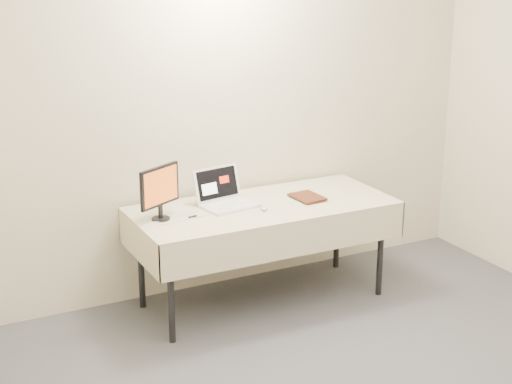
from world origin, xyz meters
name	(u,v)px	position (x,y,z in m)	size (l,w,h in m)	color
back_wall	(235,108)	(0.00, 2.50, 1.35)	(4.00, 0.10, 2.70)	beige
table	(263,213)	(0.00, 2.05, 0.68)	(1.86, 0.81, 0.74)	black
laptop	(224,196)	(-0.24, 2.17, 0.80)	(0.42, 0.38, 0.25)	white
monitor	(160,189)	(-0.75, 2.08, 0.95)	(0.32, 0.19, 0.37)	black
book	(297,184)	(0.25, 2.01, 0.86)	(0.19, 0.02, 0.25)	maroon
alarm_clock	(205,200)	(-0.35, 2.27, 0.76)	(0.11, 0.06, 0.04)	black
clicker	(264,208)	(-0.04, 1.95, 0.75)	(0.05, 0.10, 0.02)	silver
paper_form	(295,199)	(0.26, 2.05, 0.74)	(0.12, 0.31, 0.00)	#B9E0B2
usb_dongle	(193,217)	(-0.55, 2.02, 0.74)	(0.06, 0.02, 0.01)	black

